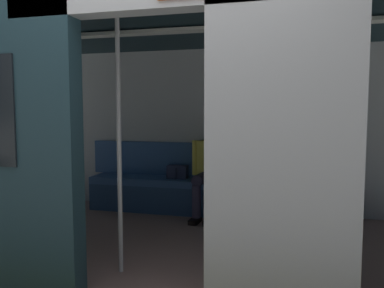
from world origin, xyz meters
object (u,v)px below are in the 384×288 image
(train_car, at_px, (184,92))
(handbag, at_px, (178,172))
(person_seated, at_px, (212,164))
(grab_pole_door, at_px, (119,144))
(grab_pole_far, at_px, (214,146))
(bench_seat, at_px, (212,189))
(book, at_px, (240,180))

(train_car, xyz_separation_m, handbag, (0.42, -1.16, -0.97))
(person_seated, height_order, grab_pole_door, grab_pole_door)
(handbag, xyz_separation_m, grab_pole_far, (-0.85, 1.90, 0.52))
(person_seated, xyz_separation_m, grab_pole_far, (-0.38, 1.81, 0.39))
(grab_pole_far, bearing_deg, bench_seat, -78.35)
(train_car, xyz_separation_m, grab_pole_far, (-0.43, 0.75, -0.44))
(train_car, height_order, person_seated, train_car)
(bench_seat, xyz_separation_m, person_seated, (-0.00, 0.05, 0.33))
(train_car, height_order, bench_seat, train_car)
(bench_seat, height_order, person_seated, person_seated)
(bench_seat, bearing_deg, person_seated, 93.31)
(handbag, bearing_deg, grab_pole_far, 114.13)
(handbag, bearing_deg, bench_seat, 174.79)
(grab_pole_door, xyz_separation_m, grab_pole_far, (-0.77, -0.00, 0.00))
(grab_pole_far, bearing_deg, train_car, -59.79)
(grab_pole_door, bearing_deg, person_seated, -102.04)
(bench_seat, relative_size, book, 14.85)
(train_car, height_order, grab_pole_door, train_car)
(train_car, height_order, grab_pole_far, train_car)
(handbag, height_order, book, handbag)
(handbag, bearing_deg, person_seated, 168.60)
(book, bearing_deg, grab_pole_far, 93.81)
(train_car, distance_m, grab_pole_far, 0.97)
(person_seated, bearing_deg, grab_pole_door, 77.96)
(person_seated, height_order, grab_pole_far, grab_pole_far)
(book, bearing_deg, person_seated, 15.36)
(handbag, relative_size, grab_pole_far, 0.12)
(person_seated, xyz_separation_m, grab_pole_door, (0.39, 1.81, 0.39))
(bench_seat, distance_m, grab_pole_door, 2.03)
(grab_pole_door, bearing_deg, grab_pole_far, -179.65)
(grab_pole_door, height_order, grab_pole_far, same)
(book, bearing_deg, handbag, 1.21)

